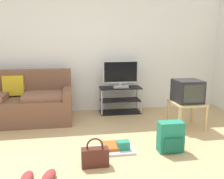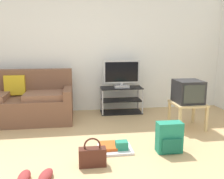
# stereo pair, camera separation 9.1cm
# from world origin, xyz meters

# --- Properties ---
(ground_plane) EXTENTS (9.00, 9.80, 0.02)m
(ground_plane) POSITION_xyz_m (0.00, 0.00, -0.01)
(ground_plane) COLOR tan
(wall_back) EXTENTS (9.00, 0.10, 2.70)m
(wall_back) POSITION_xyz_m (0.00, 2.45, 1.35)
(wall_back) COLOR white
(wall_back) RESTS_ON ground_plane
(couch) EXTENTS (1.92, 0.82, 0.91)m
(couch) POSITION_xyz_m (-1.12, 1.86, 0.34)
(couch) COLOR brown
(couch) RESTS_ON ground_plane
(tv_stand) EXTENTS (0.83, 0.39, 0.52)m
(tv_stand) POSITION_xyz_m (0.81, 2.12, 0.26)
(tv_stand) COLOR black
(tv_stand) RESTS_ON ground_plane
(flat_tv) EXTENTS (0.71, 0.22, 0.54)m
(flat_tv) POSITION_xyz_m (0.81, 2.10, 0.79)
(flat_tv) COLOR #B2B2B7
(flat_tv) RESTS_ON tv_stand
(side_table) EXTENTS (0.51, 0.51, 0.43)m
(side_table) POSITION_xyz_m (1.74, 1.11, 0.36)
(side_table) COLOR tan
(side_table) RESTS_ON ground_plane
(crt_tv) EXTENTS (0.42, 0.44, 0.37)m
(crt_tv) POSITION_xyz_m (1.74, 1.12, 0.62)
(crt_tv) COLOR #232326
(crt_tv) RESTS_ON side_table
(backpack) EXTENTS (0.33, 0.24, 0.40)m
(backpack) POSITION_xyz_m (1.11, 0.26, 0.20)
(backpack) COLOR #238466
(backpack) RESTS_ON ground_plane
(handbag) EXTENTS (0.31, 0.12, 0.35)m
(handbag) POSITION_xyz_m (0.09, 0.03, 0.12)
(handbag) COLOR #4C2319
(handbag) RESTS_ON ground_plane
(sneakers_pair) EXTENTS (0.38, 0.30, 0.09)m
(sneakers_pair) POSITION_xyz_m (-0.52, -0.19, 0.04)
(sneakers_pair) COLOR #993333
(sneakers_pair) RESTS_ON ground_plane
(floor_tray) EXTENTS (0.45, 0.36, 0.14)m
(floor_tray) POSITION_xyz_m (0.41, 0.40, 0.04)
(floor_tray) COLOR silver
(floor_tray) RESTS_ON ground_plane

